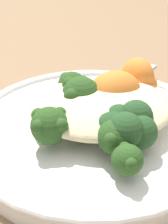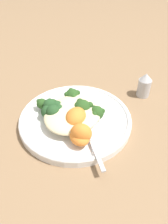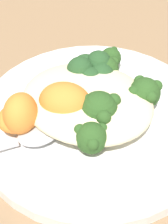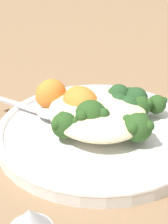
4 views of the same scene
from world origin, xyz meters
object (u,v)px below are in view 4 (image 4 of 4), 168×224
Objects in this scene: sweet_potato_chunk_2 at (51,94)px; spoon at (44,111)px; broccoli_stalk_3 at (130,124)px; broccoli_stalk_5 at (129,107)px; sweet_potato_chunk_0 at (80,103)px; broccoli_stalk_2 at (102,123)px; kale_tuft at (126,101)px; broccoli_stalk_0 at (72,122)px; broccoli_stalk_6 at (141,107)px; broccoli_stalk_1 at (92,117)px; sweet_potato_chunk_1 at (52,99)px; broccoli_stalk_4 at (117,116)px; plate at (95,132)px; quinoa_mound at (97,112)px.

spoon is (0.02, -0.01, -0.02)m from sweet_potato_chunk_2.
broccoli_stalk_5 is (-0.05, 0.02, -0.00)m from broccoli_stalk_3.
sweet_potato_chunk_0 is at bearing -172.83° from broccoli_stalk_5.
kale_tuft is (-0.04, 0.05, 0.01)m from broccoli_stalk_2.
broccoli_stalk_3 is 0.05m from broccoli_stalk_5.
kale_tuft reaches higher than broccoli_stalk_2.
broccoli_stalk_0 is 0.72× the size of broccoli_stalk_6.
spoon is (-0.08, -0.10, -0.01)m from broccoli_stalk_3.
broccoli_stalk_1 reaches higher than sweet_potato_chunk_1.
broccoli_stalk_2 is at bearing -144.02° from broccoli_stalk_6.
broccoli_stalk_3 is at bearing 41.90° from sweet_potato_chunk_2.
broccoli_stalk_1 is 1.00× the size of broccoli_stalk_4.
plate is 0.03m from broccoli_stalk_1.
broccoli_stalk_0 is 1.67× the size of sweet_potato_chunk_1.
broccoli_stalk_1 reaches higher than broccoli_stalk_4.
broccoli_stalk_4 is at bearing 147.47° from broccoli_stalk_0.
sweet_potato_chunk_2 reaches higher than broccoli_stalk_0.
broccoli_stalk_6 is (-0.01, 0.07, -0.01)m from quinoa_mound.
sweet_potato_chunk_2 is at bearing -134.55° from quinoa_mound.
sweet_potato_chunk_0 is at bearing -133.44° from quinoa_mound.
broccoli_stalk_4 reaches higher than spoon.
broccoli_stalk_3 reaches higher than plate.
quinoa_mound is 1.48× the size of spoon.
broccoli_stalk_2 is 0.03m from broccoli_stalk_4.
broccoli_stalk_4 is 0.10m from sweet_potato_chunk_2.
broccoli_stalk_0 is 0.09m from broccoli_stalk_5.
kale_tuft is 0.57× the size of spoon.
broccoli_stalk_2 is (0.03, -0.00, -0.00)m from quinoa_mound.
kale_tuft is at bearing 104.34° from broccoli_stalk_4.
broccoli_stalk_3 is at bearing -22.63° from broccoli_stalk_4.
sweet_potato_chunk_2 is 0.03m from spoon.
broccoli_stalk_5 is at bearing 88.57° from broccoli_stalk_4.
quinoa_mound is at bearing -155.31° from broccoli_stalk_5.
broccoli_stalk_3 is at bearing 86.90° from broccoli_stalk_1.
sweet_potato_chunk_0 is at bearing -145.37° from broccoli_stalk_1.
broccoli_stalk_3 is at bearing 68.48° from broccoli_stalk_2.
sweet_potato_chunk_1 is at bearing -112.47° from kale_tuft.
broccoli_stalk_0 reaches higher than broccoli_stalk_4.
sweet_potato_chunk_2 reaches higher than sweet_potato_chunk_1.
sweet_potato_chunk_2 is (-0.10, -0.09, 0.01)m from broccoli_stalk_3.
broccoli_stalk_3 is 0.85× the size of broccoli_stalk_6.
sweet_potato_chunk_0 is at bearing -151.64° from plate.
sweet_potato_chunk_0 is (-0.01, -0.07, 0.01)m from broccoli_stalk_5.
broccoli_stalk_0 is 0.11m from broccoli_stalk_6.
broccoli_stalk_2 is 1.10× the size of broccoli_stalk_4.
broccoli_stalk_4 is at bearing 58.76° from sweet_potato_chunk_0.
kale_tuft is (-0.03, 0.02, 0.01)m from broccoli_stalk_4.
broccoli_stalk_1 is (0.00, 0.03, 0.01)m from broccoli_stalk_0.
kale_tuft is (0.04, 0.10, 0.01)m from sweet_potato_chunk_1.
broccoli_stalk_3 is at bearing 40.24° from sweet_potato_chunk_1.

